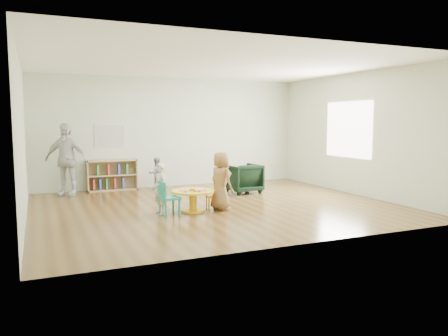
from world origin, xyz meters
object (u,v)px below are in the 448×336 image
Objects in this scene: kid_chair_right at (215,195)px; child_right at (221,181)px; armchair at (243,178)px; child_left at (160,189)px; toddler at (156,174)px; adult_caretaker at (66,160)px; bookshelf at (112,175)px; kid_chair_left at (167,197)px; activity_table at (193,197)px.

kid_chair_right is 0.45× the size of child_right.
child_left is (-2.43, -1.53, 0.12)m from armchair.
toddler is at bearing 17.55° from kid_chair_right.
adult_caretaker reaches higher than toddler.
armchair is (2.81, -1.62, -0.02)m from bookshelf.
bookshelf is 1.07× the size of child_right.
child_right is at bearing 85.82° from kid_chair_left.
child_right is at bearing -6.29° from activity_table.
toddler reaches higher than armchair.
toddler is (-0.45, 2.77, 0.13)m from kid_chair_right.
kid_chair_left is at bearing 110.89° from kid_chair_right.
activity_table is at bearing -26.63° from adult_caretaker.
toddler is (1.04, -0.32, 0.03)m from bookshelf.
armchair is 0.46× the size of adult_caretaker.
bookshelf is 1.28× the size of child_left.
bookshelf is 1.09m from toddler.
activity_table is 1.60× the size of kid_chair_right.
kid_chair_left is 3.05m from toddler.
activity_table is at bearing 35.75° from armchair.
armchair is 2.87m from child_left.
activity_table is 1.07× the size of armchair.
activity_table is 2.40m from armchair.
kid_chair_left is 3.35m from adult_caretaker.
activity_table is 2.88m from toddler.
child_left reaches higher than bookshelf.
activity_table is 0.68× the size of bookshelf.
child_left is (0.38, -3.15, 0.10)m from bookshelf.
armchair is at bearing 9.37° from adult_caretaker.
child_right reaches higher than bookshelf.
armchair is 2.08m from child_right.
adult_caretaker is (-3.87, 1.24, 0.48)m from armchair.
kid_chair_left is at bearing 77.52° from toddler.
activity_table is 0.72× the size of child_right.
kid_chair_right is 0.42× the size of bookshelf.
bookshelf reaches higher than kid_chair_right.
child_left is 0.56× the size of adult_caretaker.
kid_chair_right is 0.63× the size of toddler.
armchair is 0.68× the size of child_right.
toddler reaches higher than kid_chair_right.
bookshelf is 3.17m from child_left.
child_left is at bearing 101.60° from kid_chair_right.
kid_chair_left is 3.35m from bookshelf.
bookshelf reaches higher than activity_table.
activity_table is at bearing 74.10° from child_left.
child_left is at bearing -35.32° from adult_caretaker.
child_left is (-1.11, -0.06, 0.20)m from kid_chair_right.
toddler is at bearing -17.01° from bookshelf.
adult_caretaker is at bearing -159.76° from kid_chair_left.
child_left is 3.15m from adult_caretaker.
toddler reaches higher than activity_table.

